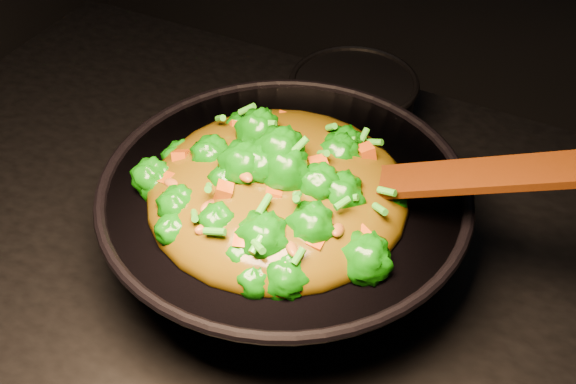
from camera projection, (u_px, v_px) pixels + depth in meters
The scene contains 4 objects.
wok at pixel (284, 224), 0.93m from camera, with size 0.45×0.45×0.13m, color black, non-canonical shape.
stir_fry at pixel (278, 163), 0.83m from camera, with size 0.32×0.32×0.11m, color #0F6907, non-canonical shape.
spatula at pixel (438, 178), 0.81m from camera, with size 0.36×0.05×0.01m, color #3B1909.
back_pot at pixel (352, 108), 1.12m from camera, with size 0.19×0.19×0.11m, color black.
Camera 1 is at (0.39, -0.58, 1.62)m, focal length 45.00 mm.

